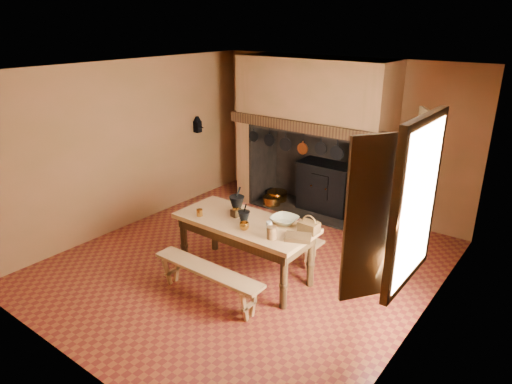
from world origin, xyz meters
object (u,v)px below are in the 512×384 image
iron_range (326,186)px  work_table (245,230)px  bench_front (208,276)px  wicker_basket (309,227)px  mixing_bowl (284,220)px  coffee_grinder (236,212)px

iron_range → work_table: iron_range is taller
work_table → bench_front: (-0.00, -0.76, -0.37)m
work_table → wicker_basket: 0.93m
mixing_bowl → coffee_grinder: bearing=-160.9°
bench_front → mixing_bowl: mixing_bowl is taller
iron_range → work_table: bearing=-85.0°
coffee_grinder → iron_range: bearing=99.7°
coffee_grinder → wicker_basket: 1.08m
work_table → wicker_basket: bearing=14.1°
bench_front → wicker_basket: 1.43m
coffee_grinder → mixing_bowl: coffee_grinder is taller
wicker_basket → bench_front: bearing=-131.0°
iron_range → coffee_grinder: size_ratio=9.74×
mixing_bowl → bench_front: bearing=-114.6°
mixing_bowl → wicker_basket: size_ratio=1.42×
coffee_grinder → mixing_bowl: 0.69m
iron_range → coffee_grinder: (0.05, -2.69, 0.42)m
wicker_basket → work_table: bearing=-165.1°
bench_front → mixing_bowl: bearing=65.4°
work_table → wicker_basket: wicker_basket is taller
work_table → mixing_bowl: (0.47, 0.26, 0.18)m
bench_front → coffee_grinder: size_ratio=9.96×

